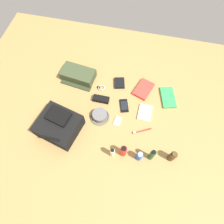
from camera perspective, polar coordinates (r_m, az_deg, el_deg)
ground_plane at (r=1.66m, az=-0.00°, el=-0.78°), size 2.64×2.02×0.02m
backpack at (r=1.59m, az=-15.29°, el=-3.75°), size 0.37×0.34×0.16m
toiletry_pouch at (r=1.83m, az=-9.90°, el=10.64°), size 0.32×0.23×0.09m
bucket_hat at (r=1.62m, az=-3.61°, el=-1.09°), size 0.16×0.16×0.06m
cologne_bottle at (r=1.53m, az=17.24°, el=-12.29°), size 0.05×0.05×0.13m
shampoo_bottle at (r=1.48m, az=11.60°, el=-12.21°), size 0.04×0.04×0.17m
deodorant_spray at (r=1.49m, az=8.01°, el=-12.67°), size 0.04×0.04×0.12m
sunscreen_spray at (r=1.47m, az=3.37°, el=-11.35°), size 0.05×0.05×0.15m
lotion_bottle at (r=1.47m, az=0.12°, el=-11.78°), size 0.04×0.04×0.14m
paperback_novel at (r=1.78m, az=16.06°, el=4.12°), size 0.17×0.23×0.02m
travel_guidebook at (r=1.78m, az=9.21°, el=6.59°), size 0.18×0.22×0.03m
cell_phone at (r=1.68m, az=3.55°, el=1.86°), size 0.10×0.14×0.01m
media_player at (r=1.62m, az=1.64°, el=-2.66°), size 0.06×0.09×0.01m
wristwatch at (r=1.77m, az=-3.24°, el=7.10°), size 0.07×0.06×0.01m
toothbrush at (r=1.60m, az=8.46°, el=-5.55°), size 0.15×0.08×0.02m
wallet at (r=1.79m, az=2.29°, el=8.46°), size 0.11×0.13×0.02m
notepad at (r=1.67m, az=9.61°, el=-0.21°), size 0.11×0.15×0.02m
sunglasses_case at (r=1.70m, az=-3.22°, el=3.78°), size 0.14×0.06×0.04m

